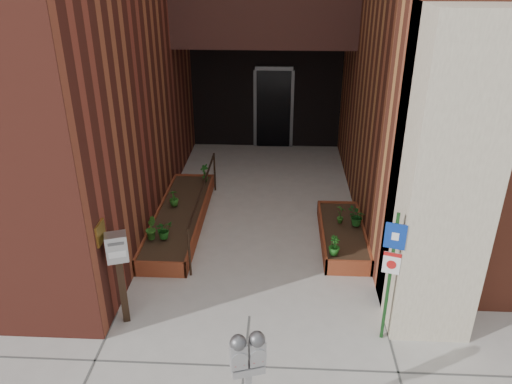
# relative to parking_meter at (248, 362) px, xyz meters

# --- Properties ---
(ground) EXTENTS (80.00, 80.00, 0.00)m
(ground) POSITION_rel_parking_meter_xyz_m (-0.13, 2.16, -1.23)
(ground) COLOR #9E9991
(ground) RESTS_ON ground
(planter_left) EXTENTS (0.90, 3.60, 0.30)m
(planter_left) POSITION_rel_parking_meter_xyz_m (-1.68, 4.86, -1.10)
(planter_left) COLOR maroon
(planter_left) RESTS_ON ground
(planter_right) EXTENTS (0.80, 2.20, 0.30)m
(planter_right) POSITION_rel_parking_meter_xyz_m (1.47, 4.36, -1.10)
(planter_right) COLOR maroon
(planter_right) RESTS_ON ground
(handrail) EXTENTS (0.04, 3.34, 0.90)m
(handrail) POSITION_rel_parking_meter_xyz_m (-1.18, 4.81, -0.49)
(handrail) COLOR black
(handrail) RESTS_ON ground
(parking_meter) EXTENTS (0.37, 0.23, 1.59)m
(parking_meter) POSITION_rel_parking_meter_xyz_m (0.00, 0.00, 0.00)
(parking_meter) COLOR #A1A0A3
(parking_meter) RESTS_ON ground
(sign_post) EXTENTS (0.26, 0.10, 1.99)m
(sign_post) POSITION_rel_parking_meter_xyz_m (1.76, 1.81, -0.01)
(sign_post) COLOR #163D18
(sign_post) RESTS_ON ground
(payment_dropbox) EXTENTS (0.34, 0.30, 1.47)m
(payment_dropbox) POSITION_rel_parking_meter_xyz_m (-1.93, 1.99, -0.18)
(payment_dropbox) COLOR black
(payment_dropbox) RESTS_ON ground
(shrub_left_a) EXTENTS (0.43, 0.43, 0.33)m
(shrub_left_a) POSITION_rel_parking_meter_xyz_m (-1.76, 3.85, -0.77)
(shrub_left_a) COLOR #1B5919
(shrub_left_a) RESTS_ON planter_left
(shrub_left_b) EXTENTS (0.26, 0.26, 0.41)m
(shrub_left_b) POSITION_rel_parking_meter_xyz_m (-1.98, 3.82, -0.73)
(shrub_left_b) COLOR #2A631C
(shrub_left_b) RESTS_ON planter_left
(shrub_left_c) EXTENTS (0.23, 0.23, 0.34)m
(shrub_left_c) POSITION_rel_parking_meter_xyz_m (-1.83, 5.10, -0.77)
(shrub_left_c) COLOR #235E1A
(shrub_left_c) RESTS_ON planter_left
(shrub_left_d) EXTENTS (0.29, 0.29, 0.39)m
(shrub_left_d) POSITION_rel_parking_meter_xyz_m (-1.38, 6.30, -0.74)
(shrub_left_d) COLOR #1A5518
(shrub_left_d) RESTS_ON planter_left
(shrub_right_a) EXTENTS (0.27, 0.27, 0.34)m
(shrub_right_a) POSITION_rel_parking_meter_xyz_m (1.22, 3.46, -0.76)
(shrub_right_a) COLOR #1C5F1B
(shrub_right_a) RESTS_ON planter_right
(shrub_right_b) EXTENTS (0.28, 0.28, 0.38)m
(shrub_right_b) POSITION_rel_parking_meter_xyz_m (1.43, 4.55, -0.74)
(shrub_right_b) COLOR #28631C
(shrub_right_b) RESTS_ON planter_right
(shrub_right_c) EXTENTS (0.46, 0.46, 0.37)m
(shrub_right_c) POSITION_rel_parking_meter_xyz_m (1.72, 4.47, -0.75)
(shrub_right_c) COLOR #164F18
(shrub_right_c) RESTS_ON planter_right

